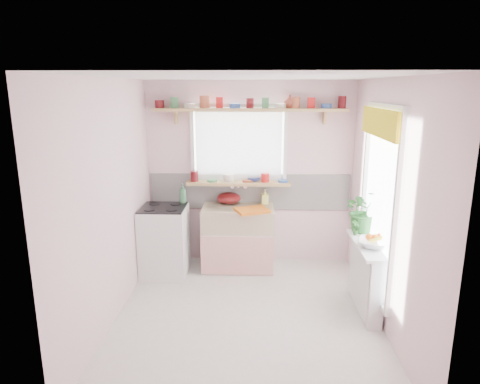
{
  "coord_description": "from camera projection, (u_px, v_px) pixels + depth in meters",
  "views": [
    {
      "loc": [
        0.08,
        -4.17,
        2.4
      ],
      "look_at": [
        -0.09,
        0.55,
        1.25
      ],
      "focal_mm": 32.0,
      "sensor_mm": 36.0,
      "label": 1
    }
  ],
  "objects": [
    {
      "name": "herb_pot",
      "position": [
        355.0,
        227.0,
        4.82
      ],
      "size": [
        0.12,
        0.1,
        0.19
      ],
      "primitive_type": "imported",
      "rotation": [
        0.0,
        0.0,
        0.37
      ],
      "color": "#275D25",
      "rests_on": "radiator_ledge"
    },
    {
      "name": "jade_plant",
      "position": [
        364.0,
        210.0,
        4.91
      ],
      "size": [
        0.53,
        0.49,
        0.51
      ],
      "primitive_type": "imported",
      "rotation": [
        0.0,
        0.0,
        0.22
      ],
      "color": "#276328",
      "rests_on": "radiator_ledge"
    },
    {
      "name": "shelf_crockery",
      "position": [
        249.0,
        104.0,
        5.52
      ],
      "size": [
        2.47,
        0.11,
        0.12
      ],
      "color": "#590F14",
      "rests_on": "pine_shelf"
    },
    {
      "name": "sink_unit",
      "position": [
        238.0,
        237.0,
        5.78
      ],
      "size": [
        0.95,
        0.65,
        1.11
      ],
      "color": "white",
      "rests_on": "ground"
    },
    {
      "name": "soap_bottle_sink",
      "position": [
        265.0,
        197.0,
        5.84
      ],
      "size": [
        0.1,
        0.1,
        0.2
      ],
      "primitive_type": "imported",
      "rotation": [
        0.0,
        0.0,
        0.06
      ],
      "color": "#EAEB68",
      "rests_on": "sink_unit"
    },
    {
      "name": "sill_cup",
      "position": [
        228.0,
        178.0,
        5.77
      ],
      "size": [
        0.15,
        0.15,
        0.1
      ],
      "primitive_type": "imported",
      "rotation": [
        0.0,
        0.0,
        -0.25
      ],
      "color": "beige",
      "rests_on": "windowsill"
    },
    {
      "name": "dish_tray",
      "position": [
        252.0,
        210.0,
        5.48
      ],
      "size": [
        0.49,
        0.43,
        0.04
      ],
      "primitive_type": "cube",
      "rotation": [
        0.0,
        0.0,
        0.39
      ],
      "color": "orange",
      "rests_on": "sink_unit"
    },
    {
      "name": "cooker_bottle",
      "position": [
        183.0,
        193.0,
        5.63
      ],
      "size": [
        0.13,
        0.13,
        0.26
      ],
      "primitive_type": "imported",
      "rotation": [
        0.0,
        0.0,
        0.32
      ],
      "color": "#3A744B",
      "rests_on": "cooker"
    },
    {
      "name": "cooker",
      "position": [
        164.0,
        241.0,
        5.57
      ],
      "size": [
        0.58,
        0.58,
        0.93
      ],
      "color": "white",
      "rests_on": "ground"
    },
    {
      "name": "sill_bowl",
      "position": [
        254.0,
        179.0,
        5.82
      ],
      "size": [
        0.22,
        0.22,
        0.05
      ],
      "primitive_type": "imported",
      "rotation": [
        0.0,
        0.0,
        -0.28
      ],
      "color": "#344BA9",
      "rests_on": "windowsill"
    },
    {
      "name": "fruit",
      "position": [
        375.0,
        238.0,
        4.46
      ],
      "size": [
        0.2,
        0.14,
        0.1
      ],
      "color": "orange",
      "rests_on": "fruit_bowl"
    },
    {
      "name": "radiator_ledge",
      "position": [
        366.0,
        276.0,
        4.67
      ],
      "size": [
        0.22,
        0.95,
        0.78
      ],
      "color": "white",
      "rests_on": "ground"
    },
    {
      "name": "windowsill",
      "position": [
        239.0,
        183.0,
        5.79
      ],
      "size": [
        1.4,
        0.22,
        0.04
      ],
      "primitive_type": "cube",
      "color": "tan",
      "rests_on": "room"
    },
    {
      "name": "pine_shelf",
      "position": [
        250.0,
        110.0,
        5.54
      ],
      "size": [
        2.52,
        0.24,
        0.04
      ],
      "primitive_type": "cube",
      "color": "tan",
      "rests_on": "room"
    },
    {
      "name": "sill_crockery",
      "position": [
        235.0,
        178.0,
        5.77
      ],
      "size": [
        1.35,
        0.11,
        0.12
      ],
      "color": "#590F14",
      "rests_on": "windowsill"
    },
    {
      "name": "fruit_bowl",
      "position": [
        374.0,
        243.0,
        4.47
      ],
      "size": [
        0.42,
        0.42,
        0.08
      ],
      "primitive_type": "imported",
      "rotation": [
        0.0,
        0.0,
        -0.3
      ],
      "color": "silver",
      "rests_on": "radiator_ledge"
    },
    {
      "name": "shelf_vase",
      "position": [
        290.0,
        101.0,
        5.55
      ],
      "size": [
        0.21,
        0.21,
        0.17
      ],
      "primitive_type": "imported",
      "rotation": [
        0.0,
        0.0,
        0.38
      ],
      "color": "#A14431",
      "rests_on": "pine_shelf"
    },
    {
      "name": "colander",
      "position": [
        229.0,
        198.0,
        5.86
      ],
      "size": [
        0.41,
        0.41,
        0.15
      ],
      "primitive_type": "ellipsoid",
      "rotation": [
        0.0,
        0.0,
        0.3
      ],
      "color": "#560E11",
      "rests_on": "sink_unit"
    },
    {
      "name": "room",
      "position": [
        304.0,
        176.0,
        5.1
      ],
      "size": [
        3.2,
        3.2,
        3.2
      ],
      "color": "beige",
      "rests_on": "ground"
    }
  ]
}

